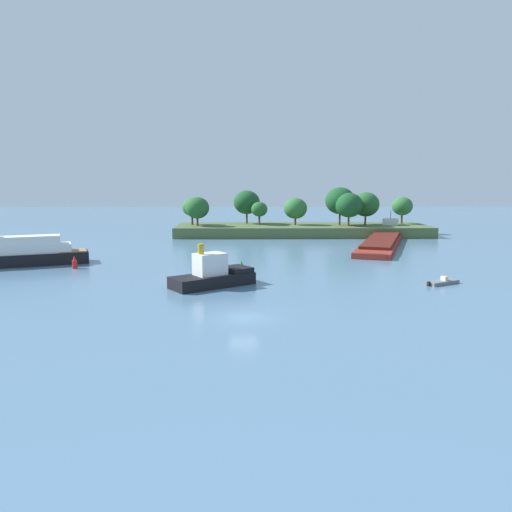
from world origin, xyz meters
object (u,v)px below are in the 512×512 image
(small_motorboat, at_px, (442,282))
(white_riverboat, at_px, (9,253))
(channel_buoy_red, at_px, (75,263))
(tugboat, at_px, (214,275))
(cargo_barge, at_px, (383,240))
(channel_buoy_green, at_px, (241,268))

(small_motorboat, bearing_deg, white_riverboat, 166.76)
(white_riverboat, xyz_separation_m, channel_buoy_red, (10.33, -2.26, -1.09))
(white_riverboat, bearing_deg, tugboat, -25.22)
(cargo_barge, distance_m, white_riverboat, 67.61)
(small_motorboat, bearing_deg, cargo_barge, 85.16)
(channel_buoy_red, distance_m, channel_buoy_green, 24.43)
(tugboat, bearing_deg, white_riverboat, 154.78)
(small_motorboat, bearing_deg, channel_buoy_green, 164.05)
(cargo_barge, height_order, tugboat, cargo_barge)
(tugboat, height_order, channel_buoy_green, tugboat)
(cargo_barge, xyz_separation_m, tugboat, (-31.19, -40.88, 0.55))
(white_riverboat, bearing_deg, small_motorboat, -13.24)
(channel_buoy_red, bearing_deg, channel_buoy_green, -10.79)
(tugboat, bearing_deg, channel_buoy_red, 149.19)
(white_riverboat, xyz_separation_m, tugboat, (31.11, -14.65, -0.55))
(white_riverboat, relative_size, channel_buoy_green, 11.58)
(small_motorboat, distance_m, channel_buoy_red, 49.95)
(channel_buoy_red, bearing_deg, small_motorboat, -13.43)
(white_riverboat, relative_size, tugboat, 2.11)
(cargo_barge, distance_m, channel_buoy_red, 59.27)
(cargo_barge, relative_size, channel_buoy_red, 22.29)
(channel_buoy_green, bearing_deg, small_motorboat, -15.95)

